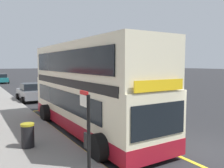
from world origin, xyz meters
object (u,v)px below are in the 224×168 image
Objects in this scene: double_decker_bus at (88,90)px; bus_stop_sign at (87,133)px; parked_car_grey_far at (31,92)px; parked_car_teal_across at (57,79)px; litter_bin at (28,135)px; parked_car_teal_distant at (2,79)px.

bus_stop_sign is at bearing -115.91° from double_decker_bus.
parked_car_grey_far is 18.29m from parked_car_teal_across.
litter_bin is (-10.72, -29.04, -0.19)m from parked_car_teal_across.
bus_stop_sign is 0.61× the size of parked_car_teal_across.
double_decker_bus reaches higher than bus_stop_sign.
parked_car_teal_distant is 34.77m from litter_bin.
litter_bin is at bearing 99.22° from bus_stop_sign.
parked_car_teal_across is (8.00, -5.62, 0.00)m from parked_car_teal_distant.
bus_stop_sign is 38.77m from parked_car_teal_distant.
parked_car_grey_far and parked_car_teal_distant have the same top height.
parked_car_teal_distant is 9.77m from parked_car_teal_across.
parked_car_grey_far is 4.46× the size of litter_bin.
double_decker_bus is at bearing -86.45° from parked_car_grey_far.
litter_bin is (-2.72, -34.66, -0.19)m from parked_car_teal_distant.
double_decker_bus is 11.07× the size of litter_bin.
double_decker_bus reaches higher than parked_car_grey_far.
bus_stop_sign reaches higher than parked_car_teal_distant.
parked_car_grey_far is (2.15, 16.59, -0.87)m from bus_stop_sign.
parked_car_grey_far reaches higher than litter_bin.
double_decker_bus reaches higher than litter_bin.
bus_stop_sign is at bearing -80.78° from litter_bin.
bus_stop_sign is 4.23m from litter_bin.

